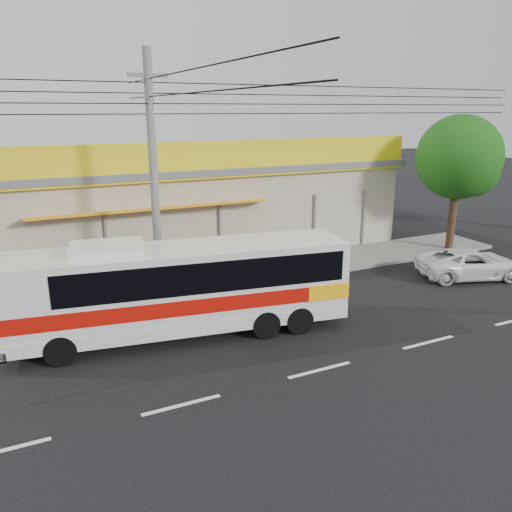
{
  "coord_description": "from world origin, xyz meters",
  "views": [
    {
      "loc": [
        -6.96,
        -12.97,
        7.0
      ],
      "look_at": [
        0.17,
        2.0,
        2.11
      ],
      "focal_mm": 35.0,
      "sensor_mm": 36.0,
      "label": 1
    }
  ],
  "objects_px": {
    "motorbike_red": "(76,277)",
    "white_car": "(471,264)",
    "coach_bus": "(188,283)",
    "utility_pole": "(149,97)",
    "tree_near": "(462,160)"
  },
  "relations": [
    {
      "from": "coach_bus",
      "to": "motorbike_red",
      "type": "relative_size",
      "value": 5.32
    },
    {
      "from": "coach_bus",
      "to": "utility_pole",
      "type": "relative_size",
      "value": 0.32
    },
    {
      "from": "white_car",
      "to": "utility_pole",
      "type": "height_order",
      "value": "utility_pole"
    },
    {
      "from": "utility_pole",
      "to": "coach_bus",
      "type": "bearing_deg",
      "value": -87.45
    },
    {
      "from": "coach_bus",
      "to": "white_car",
      "type": "bearing_deg",
      "value": 9.41
    },
    {
      "from": "motorbike_red",
      "to": "tree_near",
      "type": "xyz_separation_m",
      "value": [
        18.1,
        -1.79,
        3.92
      ]
    },
    {
      "from": "motorbike_red",
      "to": "white_car",
      "type": "distance_m",
      "value": 16.4
    },
    {
      "from": "coach_bus",
      "to": "tree_near",
      "type": "height_order",
      "value": "tree_near"
    },
    {
      "from": "motorbike_red",
      "to": "white_car",
      "type": "relative_size",
      "value": 0.45
    },
    {
      "from": "coach_bus",
      "to": "white_car",
      "type": "distance_m",
      "value": 12.76
    },
    {
      "from": "white_car",
      "to": "utility_pole",
      "type": "xyz_separation_m",
      "value": [
        -12.85,
        2.81,
        6.77
      ]
    },
    {
      "from": "coach_bus",
      "to": "motorbike_red",
      "type": "distance_m",
      "value": 6.24
    },
    {
      "from": "motorbike_red",
      "to": "utility_pole",
      "type": "distance_m",
      "value": 7.64
    },
    {
      "from": "motorbike_red",
      "to": "utility_pole",
      "type": "xyz_separation_m",
      "value": [
        2.69,
        -2.45,
        6.72
      ]
    },
    {
      "from": "utility_pole",
      "to": "tree_near",
      "type": "bearing_deg",
      "value": 2.47
    }
  ]
}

